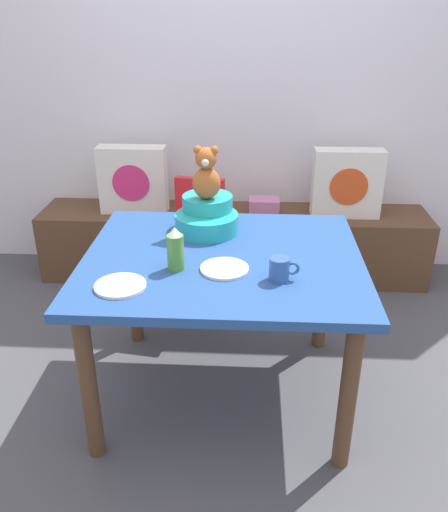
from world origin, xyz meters
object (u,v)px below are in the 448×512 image
(pillow_floral_right, at_px, (347,183))
(coffee_mug, at_px, (280,269))
(dining_table, at_px, (223,276))
(dinner_plate_far, at_px, (120,286))
(highchair, at_px, (195,228))
(dinner_plate_near, at_px, (224,269))
(pillow_floral_left, at_px, (133,180))
(book_stack, at_px, (264,206))
(infant_seat_teal, at_px, (207,216))
(ketchup_bottle, at_px, (175,250))
(teddy_bear, at_px, (206,174))

(pillow_floral_right, height_order, coffee_mug, pillow_floral_right)
(dining_table, bearing_deg, dinner_plate_far, -141.47)
(dinner_plate_far, bearing_deg, highchair, 81.58)
(dinner_plate_near, bearing_deg, dinner_plate_far, -157.15)
(pillow_floral_left, distance_m, dinner_plate_far, 1.57)
(pillow_floral_right, relative_size, dinner_plate_far, 2.20)
(book_stack, relative_size, infant_seat_teal, 0.61)
(pillow_floral_left, xyz_separation_m, dinner_plate_far, (0.28, -1.54, 0.07))
(infant_seat_teal, xyz_separation_m, ketchup_bottle, (-0.09, -0.42, 0.02))
(highchair, distance_m, infant_seat_teal, 0.63)
(ketchup_bottle, bearing_deg, dinner_plate_far, -139.68)
(coffee_mug, xyz_separation_m, dinner_plate_near, (-0.22, 0.07, -0.04))
(pillow_floral_right, height_order, teddy_bear, teddy_bear)
(pillow_floral_left, height_order, ketchup_bottle, ketchup_bottle)
(teddy_bear, height_order, dinner_plate_far, teddy_bear)
(book_stack, relative_size, dinner_plate_near, 1.00)
(pillow_floral_right, relative_size, ketchup_bottle, 2.38)
(book_stack, bearing_deg, dinner_plate_near, -97.73)
(dining_table, bearing_deg, pillow_floral_right, 59.48)
(book_stack, xyz_separation_m, coffee_mug, (0.03, -1.47, 0.28))
(pillow_floral_right, xyz_separation_m, infant_seat_teal, (-0.82, -0.96, 0.13))
(coffee_mug, bearing_deg, highchair, 113.40)
(infant_seat_teal, bearing_deg, dinner_plate_near, -75.70)
(highchair, relative_size, ketchup_bottle, 4.27)
(pillow_floral_right, relative_size, coffee_mug, 3.67)
(highchair, height_order, dinner_plate_near, highchair)
(dining_table, xyz_separation_m, coffee_mug, (0.24, -0.21, 0.15))
(pillow_floral_left, height_order, dinner_plate_far, pillow_floral_left)
(ketchup_bottle, bearing_deg, dinner_plate_near, 0.22)
(teddy_bear, bearing_deg, dining_table, -71.92)
(ketchup_bottle, distance_m, dinner_plate_near, 0.21)
(book_stack, height_order, dinner_plate_far, dinner_plate_far)
(coffee_mug, height_order, dinner_plate_far, coffee_mug)
(coffee_mug, bearing_deg, teddy_bear, 123.86)
(dinner_plate_near, bearing_deg, dining_table, 96.16)
(dining_table, bearing_deg, coffee_mug, -41.43)
(dining_table, bearing_deg, infant_seat_teal, 108.05)
(dining_table, xyz_separation_m, highchair, (-0.21, 0.82, -0.12))
(infant_seat_teal, distance_m, ketchup_bottle, 0.43)
(dining_table, height_order, teddy_bear, teddy_bear)
(ketchup_bottle, xyz_separation_m, dinner_plate_far, (-0.19, -0.16, -0.08))
(dining_table, xyz_separation_m, infant_seat_teal, (-0.09, 0.28, 0.17))
(pillow_floral_right, height_order, ketchup_bottle, ketchup_bottle)
(pillow_floral_left, bearing_deg, book_stack, 1.39)
(infant_seat_teal, bearing_deg, pillow_floral_right, 49.42)
(dinner_plate_near, xyz_separation_m, dinner_plate_far, (-0.39, -0.17, 0.00))
(pillow_floral_right, distance_m, dinner_plate_near, 1.55)
(highchair, bearing_deg, dinner_plate_far, -98.42)
(pillow_floral_left, height_order, teddy_bear, teddy_bear)
(dinner_plate_near, bearing_deg, pillow_floral_left, 116.14)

